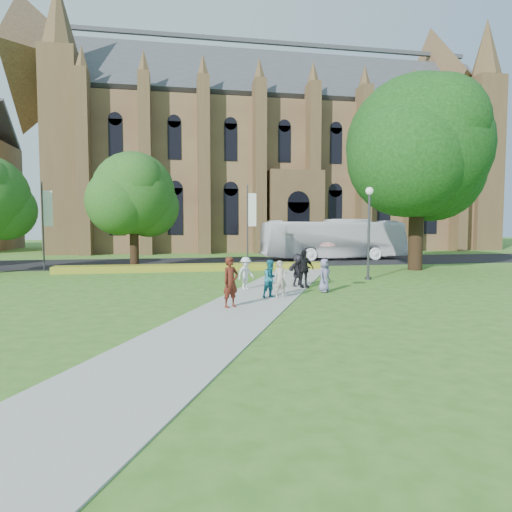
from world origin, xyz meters
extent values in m
plane|color=#38661E|center=(0.00, 0.00, 0.00)|extent=(160.00, 160.00, 0.00)
cube|color=black|center=(0.00, 20.00, 0.01)|extent=(160.00, 10.00, 0.02)
cube|color=#B2B2A8|center=(0.00, 1.00, 0.02)|extent=(15.58, 28.54, 0.04)
cube|color=gold|center=(-2.00, 13.20, 0.23)|extent=(18.00, 1.40, 0.45)
cube|color=olive|center=(10.00, 40.00, 8.50)|extent=(52.00, 16.00, 17.00)
cube|color=brown|center=(-14.50, 33.00, 10.50)|extent=(3.50, 3.50, 21.00)
cone|color=brown|center=(-14.50, 33.00, 24.50)|extent=(3.60, 3.60, 7.00)
cube|color=brown|center=(34.50, 33.00, 10.50)|extent=(3.50, 3.50, 21.00)
cone|color=brown|center=(34.50, 33.00, 24.50)|extent=(3.60, 3.60, 7.00)
cube|color=brown|center=(10.00, 31.00, 4.50)|extent=(6.00, 2.50, 9.00)
cylinder|color=#38383D|center=(7.50, 6.50, 2.40)|extent=(0.14, 0.14, 4.80)
sphere|color=white|center=(7.50, 6.50, 5.02)|extent=(0.44, 0.44, 0.44)
cylinder|color=#38383D|center=(7.50, 6.50, 0.07)|extent=(0.36, 0.36, 0.15)
cylinder|color=#332114|center=(13.00, 11.00, 3.30)|extent=(0.96, 0.96, 6.60)
sphere|color=black|center=(13.00, 11.00, 8.40)|extent=(9.60, 9.60, 9.60)
cylinder|color=#332114|center=(-6.00, 14.50, 2.06)|extent=(0.60, 0.60, 4.12)
sphere|color=#264B16|center=(-6.00, 14.50, 5.25)|extent=(5.60, 5.60, 5.60)
cylinder|color=#38383D|center=(2.00, 15.20, 3.00)|extent=(0.10, 0.10, 6.00)
cube|color=white|center=(2.35, 15.20, 4.20)|extent=(0.60, 0.02, 2.40)
cylinder|color=#38383D|center=(-12.00, 15.20, 3.00)|extent=(0.10, 0.10, 6.00)
cube|color=white|center=(-11.65, 15.20, 4.20)|extent=(0.60, 0.02, 2.40)
imported|color=white|center=(10.65, 20.77, 1.81)|extent=(12.88, 3.09, 3.58)
imported|color=#4E1C11|center=(-1.37, -0.91, 0.99)|extent=(0.83, 0.75, 1.89)
imported|color=#1A6A82|center=(0.60, 1.01, 0.85)|extent=(0.96, 0.87, 1.61)
imported|color=silver|center=(-0.04, 3.69, 0.81)|extent=(1.15, 1.05, 1.55)
imported|color=black|center=(2.84, 3.72, 0.96)|extent=(1.14, 0.61, 1.85)
imported|color=slate|center=(3.39, 2.22, 0.80)|extent=(0.87, 0.86, 1.52)
imported|color=#2C2932|center=(2.72, 4.31, 0.86)|extent=(1.56, 1.20, 1.65)
imported|color=#A7998B|center=(0.98, 0.86, 0.83)|extent=(0.60, 0.41, 1.58)
imported|color=#E6A2A7|center=(3.57, 2.32, 1.90)|extent=(1.01, 1.01, 0.68)
camera|label=1|loc=(-3.57, -17.72, 3.15)|focal=32.00mm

